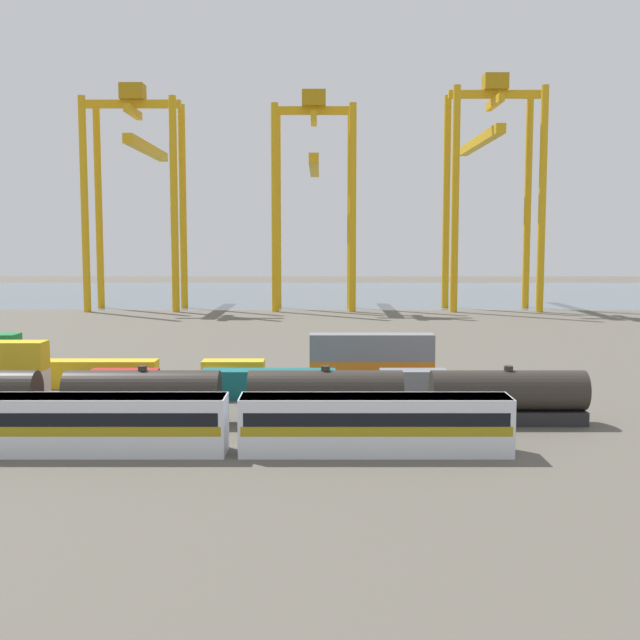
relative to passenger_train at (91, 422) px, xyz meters
The scene contains 14 objects.
ground_plane 61.51m from the passenger_train, 85.29° to the left, with size 420.00×420.00×0.00m, color #5B564C.
harbour_water 165.87m from the passenger_train, 88.26° to the left, with size 400.00×110.00×0.01m, color slate.
passenger_train is the anchor object (origin of this frame).
freight_tank_row 8.83m from the passenger_train, 80.14° to the left, with size 68.82×3.09×4.55m.
shipping_container_3 18.86m from the passenger_train, 97.45° to the left, with size 6.04×2.44×2.60m, color #AD211C.
shipping_container_4 21.53m from the passenger_train, 60.27° to the left, with size 12.10×2.44×2.60m, color #146066.
shipping_container_5 30.25m from the passenger_train, 38.16° to the left, with size 6.04×2.44×2.60m, color slate.
shipping_container_8 25.44m from the passenger_train, 105.33° to the left, with size 12.10×2.44×2.60m, color gold.
shipping_container_9 25.46m from the passenger_train, 74.48° to the left, with size 6.04×2.44×2.60m, color gold.
shipping_container_10 31.87m from the passenger_train, 50.31° to the left, with size 12.10×2.44×2.60m, color orange.
shipping_container_11 31.91m from the passenger_train, 50.31° to the left, with size 12.10×2.44×2.60m, color slate.
gantry_crane_west 120.18m from the passenger_train, 101.23° to the left, with size 19.54×36.89×46.09m.
gantry_crane_central 118.39m from the passenger_train, 83.03° to the left, with size 17.15×35.35×44.77m.
gantry_crane_east 129.40m from the passenger_train, 66.24° to the left, with size 18.95×41.87×48.02m.
Camera 1 is at (10.26, -72.92, 14.14)m, focal length 44.21 mm.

